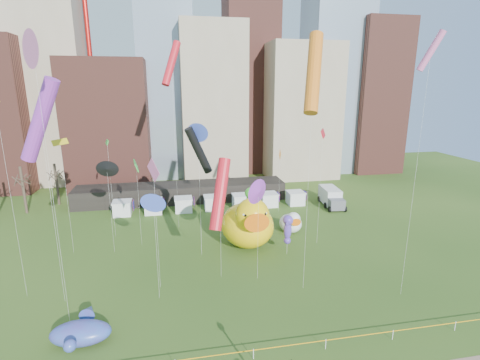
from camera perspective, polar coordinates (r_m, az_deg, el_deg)
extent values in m
plane|color=#294917|center=(31.47, 2.12, -26.41)|extent=(160.00, 160.00, 0.00)
cube|color=gray|center=(88.61, -27.66, 13.16)|extent=(14.00, 12.00, 42.00)
cube|color=brown|center=(80.49, -19.92, 8.23)|extent=(16.00, 14.00, 26.00)
cube|color=#8C9EB2|center=(87.42, -11.75, 18.74)|extent=(12.00, 12.00, 55.00)
cube|color=gray|center=(83.77, -4.40, 12.00)|extent=(14.00, 14.00, 34.00)
cube|color=brown|center=(92.23, 1.63, 22.85)|extent=(12.00, 12.00, 68.00)
cube|color=gray|center=(86.52, 9.30, 10.60)|extent=(16.00, 14.00, 30.00)
cube|color=#8C9EB2|center=(93.92, 14.64, 16.13)|extent=(14.00, 12.00, 48.00)
cube|color=brown|center=(96.79, 20.41, 12.08)|extent=(12.00, 12.00, 36.00)
cylinder|color=red|center=(90.39, -23.33, 24.51)|extent=(1.00, 1.00, 76.00)
cylinder|color=red|center=(95.69, 12.29, 24.67)|extent=(1.00, 1.00, 76.00)
cube|color=black|center=(67.88, -9.13, -1.95)|extent=(38.00, 6.00, 3.20)
cube|color=white|center=(62.86, -18.09, -4.32)|extent=(2.80, 2.80, 2.20)
cube|color=red|center=(62.49, -16.49, -3.82)|extent=(0.08, 1.40, 1.60)
cube|color=white|center=(62.38, -13.52, -4.14)|extent=(2.80, 2.80, 2.20)
cube|color=red|center=(62.15, -11.89, -3.63)|extent=(0.08, 1.40, 1.60)
cube|color=white|center=(62.30, -8.92, -3.92)|extent=(2.80, 2.80, 2.20)
cube|color=red|center=(62.21, -7.28, -3.41)|extent=(0.08, 1.40, 1.60)
cube|color=white|center=(62.62, -4.34, -3.69)|extent=(2.80, 2.80, 2.20)
cube|color=red|center=(62.68, -2.71, -3.17)|extent=(0.08, 1.40, 1.60)
cube|color=white|center=(63.33, 0.17, -3.44)|extent=(2.80, 2.80, 2.20)
cube|color=red|center=(63.53, 1.76, -2.91)|extent=(0.08, 1.40, 1.60)
cube|color=white|center=(64.43, 4.54, -3.17)|extent=(2.80, 2.80, 2.20)
cube|color=red|center=(64.76, 6.09, -2.65)|extent=(0.08, 1.40, 1.60)
cube|color=white|center=(65.88, 8.75, -2.89)|extent=(2.80, 2.80, 2.20)
cube|color=red|center=(66.35, 10.23, -2.38)|extent=(0.08, 1.40, 1.60)
cylinder|color=#382B21|center=(69.75, -31.02, -1.39)|extent=(0.44, 0.44, 8.00)
cylinder|color=#382B21|center=(72.21, -26.97, -0.61)|extent=(0.44, 0.44, 7.50)
cylinder|color=white|center=(31.18, 2.13, -25.78)|extent=(0.06, 0.06, 0.90)
cylinder|color=white|center=(32.77, 13.39, -23.91)|extent=(0.06, 0.06, 0.90)
cylinder|color=white|center=(35.32, 22.99, -21.59)|extent=(0.06, 0.06, 0.90)
cylinder|color=white|center=(38.65, 30.87, -19.21)|extent=(0.06, 0.06, 0.90)
cube|color=#F6A20C|center=(30.95, 2.14, -25.29)|extent=(50.00, 0.02, 0.07)
ellipsoid|color=yellow|center=(48.17, 1.19, -7.11)|extent=(7.08, 8.26, 5.72)
ellipsoid|color=yellow|center=(51.11, 0.38, -5.99)|extent=(1.93, 1.51, 2.32)
sphere|color=yellow|center=(45.03, 1.94, -5.56)|extent=(4.38, 4.38, 4.30)
cone|color=orange|center=(43.42, 2.52, -6.55)|extent=(2.40, 1.98, 2.37)
sphere|color=white|center=(43.49, 0.80, -5.49)|extent=(0.77, 0.77, 0.77)
sphere|color=white|center=(44.04, 3.82, -5.26)|extent=(0.77, 0.77, 0.77)
sphere|color=black|center=(43.16, 0.91, -5.65)|extent=(0.39, 0.39, 0.39)
sphere|color=black|center=(43.71, 3.95, -5.42)|extent=(0.39, 0.39, 0.39)
ellipsoid|color=white|center=(53.47, 7.99, -6.78)|extent=(3.22, 3.78, 2.65)
ellipsoid|color=white|center=(54.79, 7.49, -6.31)|extent=(0.88, 0.69, 1.07)
sphere|color=white|center=(52.05, 8.45, -6.15)|extent=(2.00, 2.00, 1.99)
cone|color=orange|center=(51.33, 8.76, -6.54)|extent=(1.10, 0.90, 1.10)
sphere|color=white|center=(51.30, 8.08, -6.13)|extent=(0.36, 0.36, 0.36)
sphere|color=white|center=(51.65, 9.24, -6.03)|extent=(0.36, 0.36, 0.36)
sphere|color=black|center=(51.15, 8.14, -6.19)|extent=(0.18, 0.18, 0.18)
sphere|color=black|center=(51.50, 9.30, -6.09)|extent=(0.18, 0.18, 0.18)
cylinder|color=silver|center=(51.85, 1.54, -6.21)|extent=(0.03, 0.03, 4.55)
ellipsoid|color=green|center=(51.09, 1.56, -3.82)|extent=(1.46, 1.31, 3.10)
sphere|color=green|center=(50.45, 1.60, -2.09)|extent=(1.98, 1.98, 1.58)
cone|color=green|center=(49.81, 1.78, -2.40)|extent=(0.82, 1.11, 0.55)
sphere|color=green|center=(51.72, 1.53, -5.67)|extent=(1.11, 1.11, 1.11)
cylinder|color=silver|center=(46.55, 7.47, -9.69)|extent=(0.03, 0.03, 3.26)
ellipsoid|color=#593BB3|center=(45.91, 7.53, -7.83)|extent=(1.20, 1.09, 2.52)
sphere|color=#593BB3|center=(45.29, 7.65, -6.32)|extent=(1.64, 1.64, 1.28)
cone|color=#593BB3|center=(44.80, 7.88, -6.65)|extent=(0.69, 0.91, 0.45)
sphere|color=#593BB3|center=(46.52, 7.46, -9.46)|extent=(0.90, 0.90, 0.90)
ellipsoid|color=#4D3590|center=(34.84, -23.87, -21.25)|extent=(5.09, 2.95, 1.90)
cone|color=#4D3590|center=(36.79, -22.73, -18.53)|extent=(1.42, 1.60, 1.33)
sphere|color=#4D3590|center=(32.51, -25.30, -22.62)|extent=(0.95, 0.95, 0.95)
cube|color=silver|center=(66.92, 14.01, -2.34)|extent=(3.18, 5.76, 2.76)
cube|color=#595960|center=(63.91, 14.99, -3.72)|extent=(2.72, 2.23, 1.77)
cylinder|color=black|center=(65.05, 13.35, -3.91)|extent=(0.37, 1.02, 0.99)
cylinder|color=black|center=(65.96, 15.63, -3.80)|extent=(0.37, 1.02, 0.99)
cylinder|color=black|center=(68.44, 12.38, -2.93)|extent=(0.37, 1.02, 0.99)
cylinder|color=black|center=(69.31, 14.56, -2.84)|extent=(0.37, 1.02, 0.99)
cylinder|color=silver|center=(48.44, 12.50, -1.58)|extent=(0.02, 0.02, 14.94)
cube|color=red|center=(46.96, 13.00, 7.21)|extent=(1.83, 2.96, 0.95)
cylinder|color=silver|center=(33.06, -27.40, -2.91)|extent=(0.02, 0.02, 23.28)
cone|color=pink|center=(31.93, -29.92, 17.48)|extent=(1.80, 2.57, 2.81)
cylinder|color=silver|center=(44.52, -6.30, -3.84)|extent=(0.02, 0.02, 13.33)
cylinder|color=black|center=(42.90, -6.55, 4.64)|extent=(3.52, 2.17, 5.79)
cylinder|color=silver|center=(52.73, -19.63, -1.61)|extent=(0.02, 0.02, 13.48)
cube|color=green|center=(51.37, -20.27, 5.64)|extent=(0.76, 1.92, 0.60)
cylinder|color=silver|center=(40.54, -32.32, -3.35)|extent=(0.02, 0.02, 19.50)
cylinder|color=silver|center=(36.71, -13.04, -11.00)|extent=(0.02, 0.02, 10.06)
cone|color=blue|center=(34.87, -13.51, -3.51)|extent=(1.70, 1.00, 1.79)
cylinder|color=silver|center=(36.06, 10.69, -1.34)|extent=(0.02, 0.02, 21.83)
cylinder|color=orange|center=(34.75, 11.56, 16.25)|extent=(3.05, 4.55, 7.53)
cylinder|color=silver|center=(38.00, -27.39, -5.15)|extent=(0.02, 0.02, 17.78)
cylinder|color=purple|center=(36.25, -29.03, 8.24)|extent=(4.59, 2.48, 7.51)
cylinder|color=silver|center=(39.57, -3.08, -8.98)|extent=(0.02, 0.02, 9.70)
cylinder|color=red|center=(37.90, -3.17, -2.24)|extent=(3.18, 4.45, 7.44)
cylinder|color=silver|center=(37.82, 25.86, -0.43)|extent=(0.02, 0.02, 23.62)
cylinder|color=pink|center=(36.90, 27.97, 17.59)|extent=(2.07, 1.50, 3.47)
cylinder|color=silver|center=(48.00, -19.73, -4.75)|extent=(0.02, 0.02, 10.96)
cone|color=black|center=(46.57, -20.30, 1.64)|extent=(1.94, 0.81, 1.96)
cylinder|color=silver|center=(49.39, -15.66, -3.95)|extent=(0.02, 0.02, 10.86)
cube|color=green|center=(48.00, -16.10, 2.22)|extent=(0.93, 3.59, 1.08)
cylinder|color=silver|center=(49.65, -25.63, -2.73)|extent=(0.02, 0.02, 14.23)
cube|color=yellow|center=(48.20, -26.55, 5.38)|extent=(1.45, 2.20, 0.72)
cylinder|color=silver|center=(44.12, -6.35, -2.56)|extent=(0.02, 0.02, 15.46)
cone|color=blue|center=(42.51, -6.64, 7.45)|extent=(1.72, 1.78, 2.19)
cylinder|color=silver|center=(60.47, 6.21, -0.59)|extent=(0.02, 0.02, 9.91)
cube|color=orange|center=(59.38, 6.34, 4.04)|extent=(0.87, 1.70, 1.88)
cylinder|color=silver|center=(39.30, 2.86, -8.89)|extent=(0.02, 0.02, 10.03)
cone|color=purple|center=(37.59, 2.95, -1.86)|extent=(1.94, 2.10, 2.54)
cylinder|color=silver|center=(52.45, -10.19, 4.65)|extent=(0.02, 0.02, 23.67)
cylinder|color=red|center=(51.80, -10.80, 17.65)|extent=(3.25, 3.27, 6.08)
cylinder|color=silver|center=(38.04, -12.97, -7.86)|extent=(0.02, 0.02, 12.75)
cube|color=pink|center=(36.14, -13.54, 1.54)|extent=(1.27, 2.06, 2.39)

